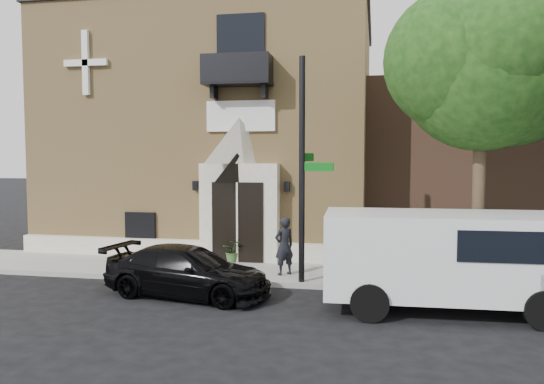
# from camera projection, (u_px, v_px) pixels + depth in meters

# --- Properties ---
(ground) EXTENTS (120.00, 120.00, 0.00)m
(ground) POSITION_uv_depth(u_px,v_px,m) (250.00, 286.00, 14.63)
(ground) COLOR black
(ground) RESTS_ON ground
(sidewalk) EXTENTS (42.00, 3.00, 0.15)m
(sidewalk) POSITION_uv_depth(u_px,v_px,m) (294.00, 273.00, 15.90)
(sidewalk) COLOR gray
(sidewalk) RESTS_ON ground
(church) EXTENTS (12.20, 11.01, 9.30)m
(church) POSITION_uv_depth(u_px,v_px,m) (225.00, 131.00, 22.66)
(church) COLOR tan
(church) RESTS_ON ground
(street_tree_left) EXTENTS (4.97, 4.38, 7.77)m
(street_tree_left) POSITION_uv_depth(u_px,v_px,m) (484.00, 66.00, 13.41)
(street_tree_left) COLOR #38281C
(street_tree_left) RESTS_ON sidewalk
(black_sedan) EXTENTS (4.64, 2.48, 1.28)m
(black_sedan) POSITION_uv_depth(u_px,v_px,m) (188.00, 271.00, 13.60)
(black_sedan) COLOR black
(black_sedan) RESTS_ON ground
(cargo_van) EXTENTS (5.70, 2.56, 2.28)m
(cargo_van) POSITION_uv_depth(u_px,v_px,m) (457.00, 257.00, 12.17)
(cargo_van) COLOR silver
(cargo_van) RESTS_ON ground
(street_sign) EXTENTS (0.95, 1.09, 6.11)m
(street_sign) POSITION_uv_depth(u_px,v_px,m) (303.00, 170.00, 14.34)
(street_sign) COLOR black
(street_sign) RESTS_ON sidewalk
(fire_hydrant) EXTENTS (0.47, 0.38, 0.83)m
(fire_hydrant) POSITION_uv_depth(u_px,v_px,m) (406.00, 271.00, 13.99)
(fire_hydrant) COLOR #B30002
(fire_hydrant) RESTS_ON sidewalk
(planter) EXTENTS (0.66, 0.57, 0.72)m
(planter) POSITION_uv_depth(u_px,v_px,m) (233.00, 251.00, 17.23)
(planter) COLOR #3A652D
(planter) RESTS_ON sidewalk
(pedestrian_near) EXTENTS (0.73, 0.71, 1.69)m
(pedestrian_near) POSITION_uv_depth(u_px,v_px,m) (284.00, 246.00, 15.34)
(pedestrian_near) COLOR black
(pedestrian_near) RESTS_ON sidewalk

